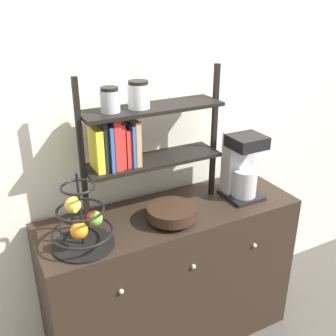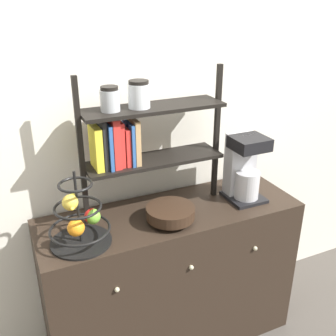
{
  "view_description": "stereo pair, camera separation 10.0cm",
  "coord_description": "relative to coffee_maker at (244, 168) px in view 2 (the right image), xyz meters",
  "views": [
    {
      "loc": [
        -0.84,
        -1.34,
        1.91
      ],
      "look_at": [
        -0.02,
        0.23,
        1.12
      ],
      "focal_mm": 42.0,
      "sensor_mm": 36.0,
      "label": 1
    },
    {
      "loc": [
        -0.75,
        -1.38,
        1.91
      ],
      "look_at": [
        -0.02,
        0.23,
        1.12
      ],
      "focal_mm": 42.0,
      "sensor_mm": 36.0,
      "label": 2
    }
  ],
  "objects": [
    {
      "name": "sideboard",
      "position": [
        -0.43,
        0.01,
        -0.61
      ],
      "size": [
        1.39,
        0.48,
        0.87
      ],
      "color": "black",
      "rests_on": "ground_plane"
    },
    {
      "name": "shelf_hutch",
      "position": [
        -0.59,
        0.09,
        0.25
      ],
      "size": [
        0.75,
        0.2,
        0.73
      ],
      "color": "black",
      "rests_on": "sideboard"
    },
    {
      "name": "fruit_stand",
      "position": [
        -0.91,
        -0.07,
        -0.06
      ],
      "size": [
        0.28,
        0.28,
        0.36
      ],
      "color": "black",
      "rests_on": "sideboard"
    },
    {
      "name": "wooden_bowl",
      "position": [
        -0.47,
        -0.07,
        -0.13
      ],
      "size": [
        0.24,
        0.24,
        0.08
      ],
      "color": "black",
      "rests_on": "sideboard"
    },
    {
      "name": "coffee_maker",
      "position": [
        0.0,
        0.0,
        0.0
      ],
      "size": [
        0.19,
        0.21,
        0.36
      ],
      "color": "black",
      "rests_on": "sideboard"
    },
    {
      "name": "wall_back",
      "position": [
        -0.43,
        0.29,
        0.26
      ],
      "size": [
        7.0,
        0.05,
        2.6
      ],
      "primitive_type": "cube",
      "color": "silver",
      "rests_on": "ground_plane"
    }
  ]
}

